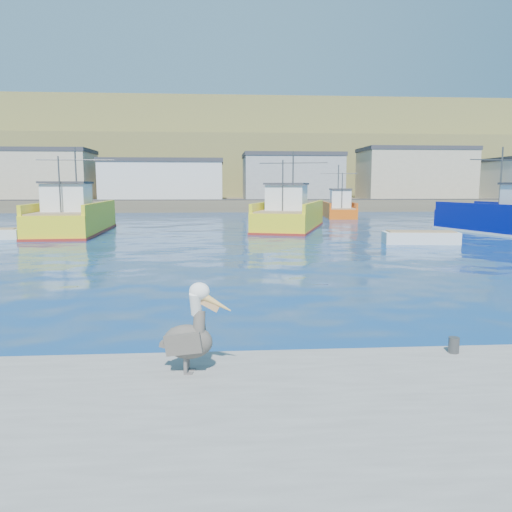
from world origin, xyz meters
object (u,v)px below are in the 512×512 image
(trawler_yellow_b, at_px, (290,216))
(pelican, at_px, (190,334))
(boat_orange, at_px, (339,209))
(skiff_mid, at_px, (420,239))
(trawler_yellow_a, at_px, (73,218))

(trawler_yellow_b, xyz_separation_m, pelican, (-6.40, -33.74, 0.05))
(trawler_yellow_b, distance_m, boat_orange, 17.18)
(trawler_yellow_b, bearing_deg, skiff_mid, -59.24)
(boat_orange, bearing_deg, pelican, -106.27)
(boat_orange, height_order, skiff_mid, boat_orange)
(trawler_yellow_b, bearing_deg, pelican, -100.75)
(trawler_yellow_a, xyz_separation_m, trawler_yellow_b, (17.24, 2.25, -0.04))
(boat_orange, distance_m, pelican, 51.04)
(trawler_yellow_a, bearing_deg, boat_orange, 34.85)
(trawler_yellow_b, bearing_deg, boat_orange, 62.63)
(trawler_yellow_a, height_order, boat_orange, trawler_yellow_a)
(skiff_mid, distance_m, pelican, 25.98)
(boat_orange, bearing_deg, skiff_mid, -92.46)
(trawler_yellow_a, relative_size, trawler_yellow_b, 1.01)
(trawler_yellow_b, height_order, pelican, trawler_yellow_b)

